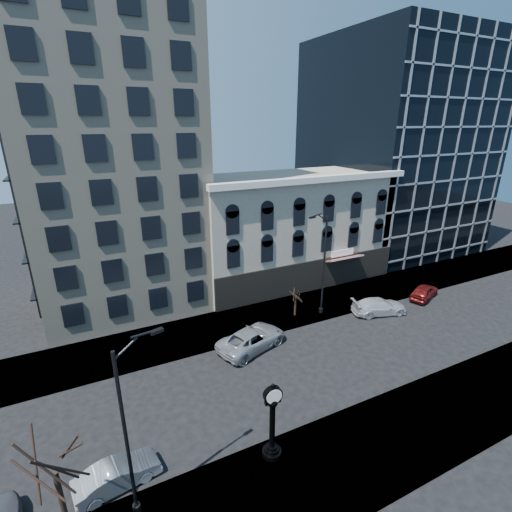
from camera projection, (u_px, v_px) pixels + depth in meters
ground at (255, 382)px, 26.53m from camera, size 160.00×160.00×0.00m
sidewalk_far at (216, 329)px, 33.27m from camera, size 160.00×6.00×0.12m
sidewalk_near at (321, 470)px, 19.76m from camera, size 160.00×6.00×0.12m
cream_tower at (103, 101)px, 33.35m from camera, size 15.90×15.40×42.50m
victorian_row at (288, 228)px, 42.86m from camera, size 22.60×11.19×12.50m
glass_office at (393, 148)px, 52.62m from camera, size 20.00×20.15×28.00m
street_clock at (272, 424)px, 19.90m from camera, size 1.08×1.08×4.77m
street_lamp_near at (135, 381)px, 15.62m from camera, size 2.40×0.86×9.45m
street_lamp_far at (320, 238)px, 32.96m from camera, size 2.60×0.80×10.15m
bare_tree_near at (50, 454)px, 14.19m from camera, size 4.22×4.22×7.24m
bare_tree_far at (296, 291)px, 34.67m from camera, size 1.95×1.95×3.34m
car_near_b at (117, 475)px, 18.79m from camera, size 4.42×2.13×1.40m
car_far_a at (252, 339)px, 30.28m from camera, size 6.68×4.60×1.70m
car_far_b at (379, 306)px, 35.79m from camera, size 5.67×3.48×1.53m
car_far_c at (424, 292)px, 38.90m from camera, size 4.73×3.25×1.50m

